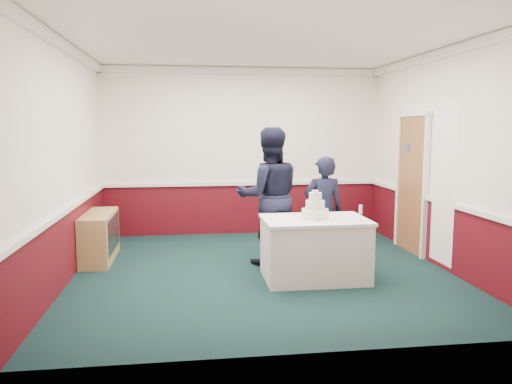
{
  "coord_description": "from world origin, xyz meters",
  "views": [
    {
      "loc": [
        -0.96,
        -6.49,
        1.94
      ],
      "look_at": [
        -0.1,
        -0.1,
        1.1
      ],
      "focal_mm": 35.0,
      "sensor_mm": 36.0,
      "label": 1
    }
  ],
  "objects": [
    {
      "name": "ground",
      "position": [
        0.0,
        0.0,
        0.0
      ],
      "size": [
        5.0,
        5.0,
        0.0
      ],
      "primitive_type": "plane",
      "color": "#132E2E",
      "rests_on": "ground"
    },
    {
      "name": "room_shell",
      "position": [
        0.08,
        0.61,
        1.97
      ],
      "size": [
        5.0,
        5.0,
        3.0
      ],
      "color": "white",
      "rests_on": "ground"
    },
    {
      "name": "sideboard",
      "position": [
        -2.28,
        0.89,
        0.35
      ],
      "size": [
        0.41,
        1.2,
        0.7
      ],
      "color": "#AB8453",
      "rests_on": "ground"
    },
    {
      "name": "cake_table",
      "position": [
        0.61,
        -0.42,
        0.4
      ],
      "size": [
        1.32,
        0.92,
        0.79
      ],
      "color": "white",
      "rests_on": "ground"
    },
    {
      "name": "wedding_cake",
      "position": [
        0.61,
        -0.42,
        0.9
      ],
      "size": [
        0.35,
        0.35,
        0.36
      ],
      "color": "white",
      "rests_on": "cake_table"
    },
    {
      "name": "cake_knife",
      "position": [
        0.58,
        -0.62,
        0.79
      ],
      "size": [
        0.08,
        0.21,
        0.0
      ],
      "primitive_type": "cube",
      "rotation": [
        0.0,
        0.0,
        0.31
      ],
      "color": "silver",
      "rests_on": "cake_table"
    },
    {
      "name": "champagne_flute",
      "position": [
        1.11,
        -0.7,
        0.93
      ],
      "size": [
        0.05,
        0.05,
        0.21
      ],
      "color": "silver",
      "rests_on": "cake_table"
    },
    {
      "name": "person_man",
      "position": [
        0.15,
        0.4,
        0.97
      ],
      "size": [
        0.95,
        0.75,
        1.94
      ],
      "primitive_type": "imported",
      "rotation": [
        0.0,
        0.0,
        3.16
      ],
      "color": "black",
      "rests_on": "ground"
    },
    {
      "name": "person_woman",
      "position": [
        0.91,
        0.27,
        0.77
      ],
      "size": [
        0.57,
        0.38,
        1.54
      ],
      "primitive_type": "imported",
      "rotation": [
        0.0,
        0.0,
        3.13
      ],
      "color": "black",
      "rests_on": "ground"
    }
  ]
}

